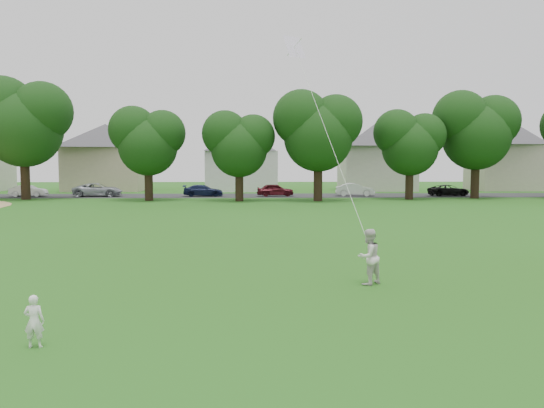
{
  "coord_description": "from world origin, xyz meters",
  "views": [
    {
      "loc": [
        1.63,
        -10.98,
        3.32
      ],
      "look_at": [
        2.02,
        2.0,
        2.3
      ],
      "focal_mm": 35.0,
      "sensor_mm": 36.0,
      "label": 1
    }
  ],
  "objects": [
    {
      "name": "ground",
      "position": [
        0.0,
        0.0,
        0.0
      ],
      "size": [
        160.0,
        160.0,
        0.0
      ],
      "primitive_type": "plane",
      "color": "#255814",
      "rests_on": "ground"
    },
    {
      "name": "street",
      "position": [
        0.0,
        42.0,
        0.01
      ],
      "size": [
        90.0,
        7.0,
        0.01
      ],
      "primitive_type": "cube",
      "color": "#2D2D30",
      "rests_on": "ground"
    },
    {
      "name": "toddler",
      "position": [
        -2.35,
        -1.57,
        0.48
      ],
      "size": [
        0.37,
        0.26,
        0.97
      ],
      "primitive_type": "imported",
      "rotation": [
        0.0,
        0.0,
        3.22
      ],
      "color": "white",
      "rests_on": "ground"
    },
    {
      "name": "older_boy",
      "position": [
        4.69,
        3.16,
        0.76
      ],
      "size": [
        0.94,
        0.9,
        1.52
      ],
      "primitive_type": "imported",
      "rotation": [
        0.0,
        0.0,
        3.76
      ],
      "color": "silver",
      "rests_on": "ground"
    },
    {
      "name": "kite",
      "position": [
        3.87,
        5.95,
        4.32
      ],
      "size": [
        1.34,
        3.23,
        8.67
      ],
      "color": "white",
      "rests_on": "ground"
    },
    {
      "name": "tree_row",
      "position": [
        1.33,
        35.91,
        6.46
      ],
      "size": [
        82.57,
        9.06,
        11.25
      ],
      "color": "black",
      "rests_on": "ground"
    },
    {
      "name": "parked_cars",
      "position": [
        -4.21,
        41.0,
        0.61
      ],
      "size": [
        54.25,
        2.6,
        1.29
      ],
      "color": "black",
      "rests_on": "ground"
    },
    {
      "name": "house_row",
      "position": [
        0.21,
        52.0,
        4.82
      ],
      "size": [
        76.11,
        12.68,
        9.86
      ],
      "color": "silver",
      "rests_on": "ground"
    }
  ]
}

